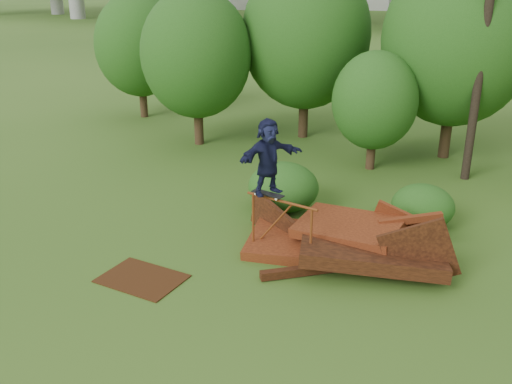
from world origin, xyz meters
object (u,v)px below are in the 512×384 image
at_px(flat_plate, 142,279).
at_px(skater, 268,157).
at_px(utility_pole, 487,18).
at_px(scrap_pile, 344,243).

bearing_deg(flat_plate, skater, 45.15).
distance_m(skater, flat_plate, 4.03).
bearing_deg(skater, flat_plate, 169.50).
distance_m(flat_plate, utility_pole, 12.92).
bearing_deg(flat_plate, utility_pole, 58.07).
bearing_deg(utility_pole, scrap_pile, -107.66).
distance_m(scrap_pile, flat_plate, 4.90).
bearing_deg(flat_plate, scrap_pile, 35.69).
xyz_separation_m(flat_plate, utility_pole, (6.25, 10.03, 5.22)).
bearing_deg(utility_pole, skater, -117.39).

